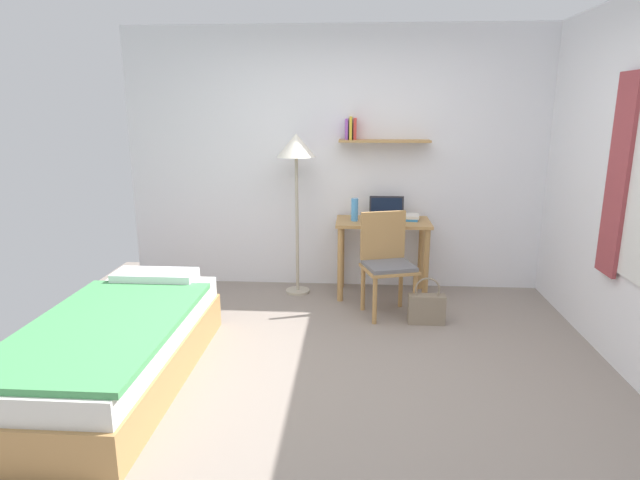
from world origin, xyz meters
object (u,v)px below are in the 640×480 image
(desk_chair, at_px, (387,260))
(water_bottle, at_px, (355,210))
(desk, at_px, (383,237))
(standing_lamp, at_px, (296,155))
(laptop, at_px, (387,213))
(handbag, at_px, (427,308))
(bed, at_px, (115,349))
(book_stack, at_px, (411,217))

(desk_chair, relative_size, water_bottle, 4.18)
(desk_chair, height_order, water_bottle, water_bottle)
(desk, relative_size, standing_lamp, 0.57)
(laptop, bearing_deg, handbag, -68.17)
(desk, relative_size, desk_chair, 0.99)
(bed, bearing_deg, desk, 44.89)
(desk_chair, distance_m, water_bottle, 0.65)
(desk_chair, bearing_deg, laptop, 88.06)
(laptop, height_order, water_bottle, water_bottle)
(laptop, height_order, handbag, laptop)
(standing_lamp, distance_m, laptop, 1.05)
(bed, xyz_separation_m, desk_chair, (1.89, 1.39, 0.26))
(bed, distance_m, book_stack, 2.93)
(desk, xyz_separation_m, handbag, (0.36, -0.71, -0.45))
(desk, height_order, laptop, laptop)
(standing_lamp, height_order, water_bottle, standing_lamp)
(desk_chair, height_order, laptop, laptop)
(bed, height_order, desk, desk)
(laptop, bearing_deg, bed, -134.30)
(desk_chair, distance_m, laptop, 0.65)
(water_bottle, bearing_deg, bed, -130.99)
(book_stack, distance_m, handbag, 1.00)
(bed, xyz_separation_m, book_stack, (2.15, 1.92, 0.54))
(desk, height_order, desk_chair, desk_chair)
(desk, distance_m, water_bottle, 0.39)
(bed, bearing_deg, water_bottle, 49.01)
(standing_lamp, xyz_separation_m, handbag, (1.20, -0.72, -1.24))
(bed, distance_m, handbag, 2.52)
(laptop, distance_m, water_bottle, 0.34)
(water_bottle, height_order, book_stack, water_bottle)
(laptop, distance_m, book_stack, 0.24)
(bed, relative_size, book_stack, 9.80)
(desk_chair, distance_m, standing_lamp, 1.32)
(desk, height_order, book_stack, book_stack)
(book_stack, relative_size, handbag, 0.50)
(bed, height_order, handbag, bed)
(book_stack, height_order, handbag, book_stack)
(desk_chair, bearing_deg, desk, 92.22)
(bed, xyz_separation_m, water_bottle, (1.60, 1.84, 0.63))
(water_bottle, bearing_deg, laptop, 21.13)
(desk, height_order, standing_lamp, standing_lamp)
(bed, height_order, laptop, laptop)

